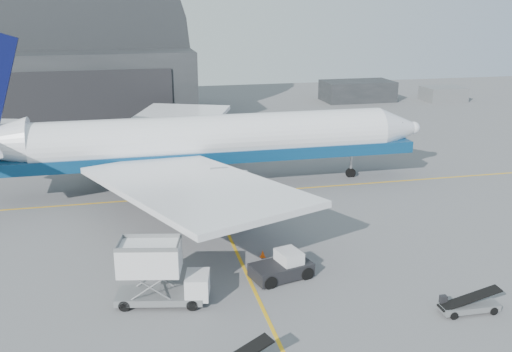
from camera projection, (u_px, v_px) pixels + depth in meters
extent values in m
plane|color=#565659|center=(251.00, 283.00, 40.94)|extent=(200.00, 200.00, 0.00)
cube|color=gold|center=(210.00, 195.00, 59.57)|extent=(80.00, 0.25, 0.02)
cube|color=gold|center=(257.00, 296.00, 39.08)|extent=(0.25, 40.00, 0.02)
cube|color=black|center=(39.00, 85.00, 95.05)|extent=(50.00, 28.00, 12.00)
cube|color=black|center=(26.00, 105.00, 82.20)|extent=(42.00, 0.40, 9.50)
cube|color=black|center=(357.00, 101.00, 116.15)|extent=(14.00, 8.00, 4.00)
cube|color=slate|center=(443.00, 101.00, 116.05)|extent=(8.00, 6.00, 2.80)
cylinder|color=white|center=(216.00, 138.00, 60.77)|extent=(37.44, 4.99, 4.99)
cone|color=white|center=(397.00, 129.00, 65.26)|extent=(4.58, 4.99, 4.99)
sphere|color=white|center=(414.00, 128.00, 65.71)|extent=(1.46, 1.46, 1.46)
cube|color=black|center=(387.00, 124.00, 64.81)|extent=(2.70, 2.29, 0.73)
cube|color=navy|center=(216.00, 153.00, 61.25)|extent=(43.68, 5.04, 1.25)
cube|color=white|center=(191.00, 185.00, 48.56)|extent=(19.18, 25.50, 1.52)
cube|color=white|center=(168.00, 126.00, 71.82)|extent=(19.18, 25.50, 1.52)
cylinder|color=gray|center=(219.00, 187.00, 53.59)|extent=(5.41, 2.81, 2.81)
cylinder|color=gray|center=(197.00, 145.00, 69.10)|extent=(5.41, 2.81, 2.81)
cylinder|color=#A5A5AA|center=(351.00, 165.00, 65.27)|extent=(0.29, 0.29, 2.91)
cylinder|color=black|center=(351.00, 173.00, 65.56)|extent=(1.14, 0.36, 1.14)
cylinder|color=black|center=(202.00, 192.00, 58.65)|extent=(1.35, 0.47, 1.35)
cylinder|color=black|center=(194.00, 174.00, 64.85)|extent=(1.35, 0.47, 1.35)
cube|color=slate|center=(160.00, 296.00, 38.13)|extent=(6.12, 3.44, 0.48)
cube|color=silver|center=(198.00, 285.00, 37.95)|extent=(1.96, 2.48, 1.54)
cube|color=black|center=(208.00, 282.00, 37.89)|extent=(0.45, 1.81, 0.87)
cube|color=silver|center=(150.00, 258.00, 37.31)|extent=(4.45, 3.18, 1.92)
cylinder|color=black|center=(192.00, 305.00, 37.24)|extent=(0.81, 0.44, 0.77)
cylinder|color=black|center=(195.00, 290.00, 39.17)|extent=(0.81, 0.44, 0.77)
cylinder|color=black|center=(124.00, 306.00, 37.16)|extent=(0.81, 0.44, 0.77)
cylinder|color=black|center=(130.00, 291.00, 39.10)|extent=(0.81, 0.44, 0.77)
cube|color=black|center=(281.00, 270.00, 41.64)|extent=(4.82, 3.42, 0.98)
cube|color=silver|center=(289.00, 257.00, 41.68)|extent=(1.97, 2.28, 0.98)
cylinder|color=black|center=(307.00, 273.00, 41.44)|extent=(1.05, 0.62, 0.98)
cylinder|color=black|center=(291.00, 262.00, 43.29)|extent=(1.05, 0.62, 0.98)
cylinder|color=black|center=(270.00, 283.00, 40.09)|extent=(1.05, 0.62, 0.98)
cylinder|color=black|center=(256.00, 270.00, 41.94)|extent=(1.05, 0.62, 0.98)
cube|color=slate|center=(469.00, 307.00, 37.02)|extent=(3.90, 1.40, 0.40)
cube|color=black|center=(470.00, 298.00, 36.84)|extent=(4.14, 0.96, 1.12)
cube|color=black|center=(443.00, 299.00, 37.03)|extent=(0.45, 0.36, 0.53)
cylinder|color=black|center=(493.00, 311.00, 36.76)|extent=(0.53, 0.23, 0.53)
cylinder|color=black|center=(483.00, 301.00, 37.91)|extent=(0.53, 0.23, 0.53)
cylinder|color=black|center=(454.00, 316.00, 36.21)|extent=(0.53, 0.23, 0.53)
cylinder|color=black|center=(444.00, 306.00, 37.36)|extent=(0.53, 0.23, 0.53)
cube|color=#ED4D07|center=(263.00, 257.00, 45.09)|extent=(0.41, 0.41, 0.03)
cone|color=#ED4D07|center=(263.00, 254.00, 45.01)|extent=(0.41, 0.41, 0.59)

